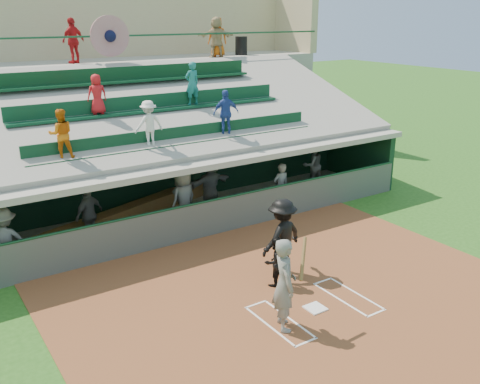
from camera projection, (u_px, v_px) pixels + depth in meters
ground at (315, 309)px, 12.18m from camera, size 100.00×100.00×0.00m
dirt_slab at (301, 300)px, 12.57m from camera, size 11.00×9.00×0.02m
home_plate at (315, 308)px, 12.17m from camera, size 0.43×0.43×0.03m
batters_box_chalk at (315, 309)px, 12.17m from camera, size 2.65×1.85×0.01m
dugout_floor at (180, 218)px, 17.52m from camera, size 16.00×3.50×0.04m
concourse_slab at (103, 118)px, 22.15m from camera, size 20.00×3.00×4.60m
grandstand at (131, 131)px, 19.78m from camera, size 20.40×10.40×7.80m
batter_at_plate at (285, 284)px, 11.14m from camera, size 0.99×0.88×2.05m
catcher at (275, 262)px, 13.05m from camera, size 0.63×0.50×1.26m
home_umpire at (282, 237)px, 13.58m from camera, size 1.41×0.99×2.00m
dugout_bench at (169, 198)px, 18.58m from camera, size 16.00×6.05×0.50m
dugout_player_a at (5, 242)px, 13.47m from camera, size 1.24×0.80×1.80m
dugout_player_b at (89, 214)px, 15.42m from camera, size 1.09×0.84×1.72m
dugout_player_c at (184, 199)px, 16.39m from camera, size 1.08×0.88×1.91m
dugout_player_d at (210, 185)px, 17.64m from camera, size 1.87×0.78×1.96m
dugout_player_e at (281, 187)px, 17.97m from camera, size 0.61×0.41×1.64m
dugout_player_f at (313, 165)px, 20.35m from camera, size 0.90×0.73×1.74m
trash_bin at (241, 46)px, 24.21m from camera, size 0.54×0.54×0.81m
concourse_staff_a at (73, 41)px, 19.97m from camera, size 1.06×0.78×1.67m
concourse_staff_b at (217, 37)px, 23.00m from camera, size 0.94×0.76×1.66m
concourse_staff_c at (216, 37)px, 22.81m from camera, size 1.64×1.00×1.68m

